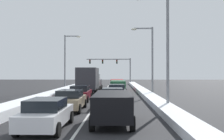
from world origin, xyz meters
TOP-DOWN VIEW (x-y plane):
  - ground_plane at (0.00, 21.94)m, footprint 142.61×142.61m
  - lane_stripe_between_right_lane_and_center_lane at (-0.00, 27.43)m, footprint 0.14×60.34m
  - snow_bank_right_shoulder at (5.30, 27.43)m, footprint 1.38×60.34m
  - snow_bank_left_shoulder at (-5.30, 27.43)m, footprint 1.81×60.34m
  - suv_black_right_lane_nearest at (1.66, 7.93)m, footprint 2.16×4.90m
  - sedan_navy_right_lane_second at (1.49, 15.05)m, footprint 2.00×4.50m
  - sedan_silver_right_lane_third at (1.81, 21.66)m, footprint 2.00×4.50m
  - suv_green_right_lane_fourth at (1.95, 28.37)m, footprint 2.16×4.90m
  - suv_red_right_lane_fifth at (1.79, 34.35)m, footprint 2.16×4.90m
  - sedan_white_center_lane_nearest at (-1.56, 6.57)m, footprint 2.00×4.50m
  - sedan_tan_center_lane_second at (-1.57, 12.77)m, footprint 2.00×4.50m
  - sedan_maroon_center_lane_third at (-1.77, 19.04)m, footprint 2.00×4.50m
  - box_truck_center_lane_fourth at (-1.78, 26.45)m, footprint 2.53×7.20m
  - suv_charcoal_center_lane_fifth at (-1.69, 34.00)m, footprint 2.16×4.90m
  - traffic_light_gantry at (1.18, 54.84)m, footprint 10.60×0.47m
  - street_lamp_right_near at (5.41, 13.71)m, footprint 2.66×0.36m
  - street_lamp_right_mid at (5.72, 24.68)m, footprint 2.66×0.36m
  - street_lamp_left_mid at (-6.11, 34.11)m, footprint 2.66×0.36m

SIDE VIEW (x-z plane):
  - ground_plane at x=0.00m, z-range 0.00..0.00m
  - lane_stripe_between_right_lane_and_center_lane at x=0.00m, z-range 0.00..0.01m
  - snow_bank_right_shoulder at x=5.30m, z-range 0.00..0.47m
  - snow_bank_left_shoulder at x=-5.30m, z-range 0.00..0.64m
  - sedan_navy_right_lane_second at x=1.49m, z-range 0.01..1.52m
  - sedan_silver_right_lane_third at x=1.81m, z-range 0.01..1.52m
  - sedan_white_center_lane_nearest at x=-1.56m, z-range 0.01..1.52m
  - sedan_tan_center_lane_second at x=-1.57m, z-range 0.01..1.52m
  - sedan_maroon_center_lane_third at x=-1.77m, z-range 0.01..1.52m
  - suv_black_right_lane_nearest at x=1.66m, z-range 0.18..1.85m
  - suv_green_right_lane_fourth at x=1.95m, z-range 0.18..1.85m
  - suv_red_right_lane_fifth at x=1.79m, z-range 0.18..1.85m
  - suv_charcoal_center_lane_fifth at x=-1.69m, z-range 0.18..1.85m
  - box_truck_center_lane_fourth at x=-1.78m, z-range 0.22..3.58m
  - traffic_light_gantry at x=1.18m, z-range 1.62..7.82m
  - street_lamp_right_mid at x=5.72m, z-range 0.81..9.04m
  - street_lamp_left_mid at x=-6.11m, z-range 0.82..9.50m
  - street_lamp_right_near at x=5.41m, z-range 0.82..9.55m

